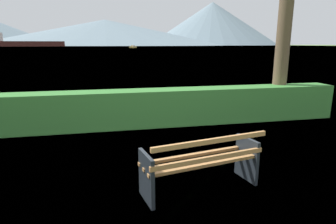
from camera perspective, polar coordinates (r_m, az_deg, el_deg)
name	(u,v)px	position (r m, az deg, el deg)	size (l,w,h in m)	color
ground_plane	(199,188)	(4.36, 6.26, -14.94)	(1400.00, 1400.00, 0.00)	#567A38
water_surface	(107,46)	(311.22, -12.23, 12.77)	(620.00, 620.00, 0.00)	#6B8EA3
park_bench	(202,163)	(4.13, 6.83, -10.08)	(1.80, 0.89, 0.87)	#A0703F
hedge_row	(158,107)	(7.40, -2.12, 0.93)	(9.97, 0.69, 0.93)	#387A33
cargo_ship_large	(15,42)	(308.16, -28.29, 12.27)	(75.25, 15.64, 14.74)	#471E19
fishing_boat_near	(133,47)	(167.15, -7.03, 12.83)	(4.94, 6.99, 1.54)	gold
distant_hills	(75,27)	(578.48, -18.11, 15.85)	(788.33, 449.71, 83.75)	slate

